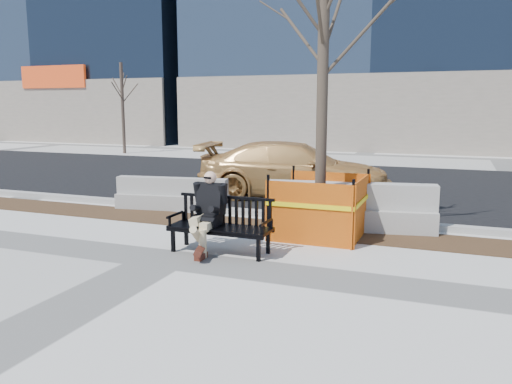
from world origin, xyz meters
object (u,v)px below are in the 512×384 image
seated_man (209,250)px  sedan (294,197)px  tree_fence (319,235)px  jersey_barrier_right (349,229)px  bench (220,252)px  jersey_barrier_left (172,209)px

seated_man → sedan: sedan is taller
sedan → tree_fence: bearing=-165.9°
seated_man → jersey_barrier_right: size_ratio=0.41×
bench → tree_fence: (1.25, 1.71, 0.00)m
bench → seated_man: bearing=168.7°
seated_man → jersey_barrier_right: (1.91, 2.33, 0.00)m
tree_fence → jersey_barrier_left: bearing=163.7°
jersey_barrier_left → bench: bearing=-56.6°
tree_fence → jersey_barrier_right: size_ratio=1.84×
seated_man → jersey_barrier_left: (-2.32, 2.78, 0.00)m
seated_man → tree_fence: bearing=48.0°
jersey_barrier_right → bench: bearing=-135.1°
jersey_barrier_left → jersey_barrier_right: jersey_barrier_right is taller
jersey_barrier_left → jersey_barrier_right: bearing=-14.8°
tree_fence → jersey_barrier_right: (0.43, 0.67, 0.00)m
bench → jersey_barrier_right: 2.91m
tree_fence → jersey_barrier_right: tree_fence is taller
jersey_barrier_right → seated_man: bearing=-139.2°
bench → sedan: 5.43m
sedan → jersey_barrier_right: (2.05, -3.04, 0.00)m
seated_man → jersey_barrier_left: bearing=129.6°
sedan → jersey_barrier_left: size_ratio=1.90×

